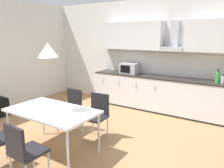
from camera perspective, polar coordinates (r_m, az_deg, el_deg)
The scene contains 13 objects.
ground_plane at distance 4.28m, azimuth -6.37°, elevation -14.61°, with size 9.25×7.90×0.02m, color #9E754C.
wall_back at distance 6.14m, azimuth 9.31°, elevation 7.79°, with size 7.40×0.10×2.88m, color silver.
kitchen_counter at distance 5.72m, azimuth 14.57°, elevation -2.80°, with size 4.19×0.63×0.91m.
backsplash_tile at distance 5.85m, azimuth 15.86°, elevation 4.86°, with size 4.17×0.02×0.58m, color silver.
upper_wall_cabinets at distance 5.65m, azimuth 15.84°, elevation 11.96°, with size 4.17×0.40×0.73m.
microwave at distance 6.03m, azimuth 4.58°, elevation 4.11°, with size 0.48×0.35×0.28m.
bottle_white at distance 5.39m, azimuth 26.96°, elevation 1.10°, with size 0.08×0.08×0.19m.
bottle_green at distance 5.36m, azimuth 25.84°, elevation 1.69°, with size 0.08×0.08×0.31m.
dining_table at distance 3.74m, azimuth -15.42°, elevation -7.20°, with size 1.49×0.85×0.75m.
chair_near_right at distance 3.12m, azimuth -22.28°, elevation -15.34°, with size 0.41×0.41×0.87m.
chair_far_left at distance 4.55m, azimuth -10.60°, elevation -5.65°, with size 0.43×0.43×0.87m.
chair_far_right at distance 4.15m, azimuth -3.87°, elevation -7.28°, with size 0.43×0.43×0.87m.
pendant_lamp at distance 3.54m, azimuth -16.39°, elevation 8.45°, with size 0.32×0.32×0.22m, color silver.
Camera 1 is at (2.42, -2.94, 1.95)m, focal length 35.00 mm.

